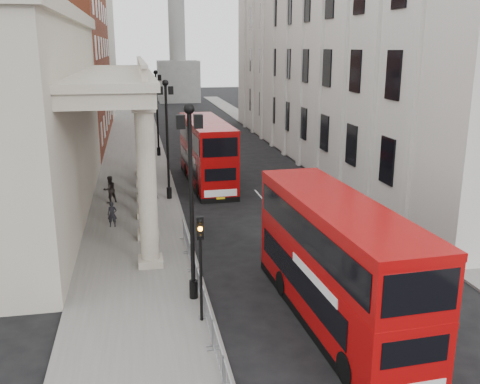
{
  "coord_description": "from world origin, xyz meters",
  "views": [
    {
      "loc": [
        -2.65,
        -17.0,
        10.54
      ],
      "look_at": [
        2.78,
        10.93,
        2.82
      ],
      "focal_mm": 40.0,
      "sensor_mm": 36.0,
      "label": 1
    }
  ],
  "objects": [
    {
      "name": "ground",
      "position": [
        0.0,
        0.0,
        0.0
      ],
      "size": [
        260.0,
        260.0,
        0.0
      ],
      "primitive_type": "plane",
      "color": "black",
      "rests_on": "ground"
    },
    {
      "name": "sidewalk_west",
      "position": [
        -3.0,
        30.0,
        0.06
      ],
      "size": [
        6.0,
        140.0,
        0.12
      ],
      "primitive_type": "cube",
      "color": "slate",
      "rests_on": "ground"
    },
    {
      "name": "sidewalk_east",
      "position": [
        13.5,
        30.0,
        0.06
      ],
      "size": [
        3.0,
        140.0,
        0.12
      ],
      "primitive_type": "cube",
      "color": "slate",
      "rests_on": "ground"
    },
    {
      "name": "kerb",
      "position": [
        -0.05,
        30.0,
        0.07
      ],
      "size": [
        0.2,
        140.0,
        0.14
      ],
      "primitive_type": "cube",
      "color": "slate",
      "rests_on": "ground"
    },
    {
      "name": "portico_building",
      "position": [
        -10.5,
        18.0,
        6.0
      ],
      "size": [
        9.0,
        28.0,
        12.0
      ],
      "primitive_type": "cube",
      "color": "#A59C8A",
      "rests_on": "ground"
    },
    {
      "name": "brick_building",
      "position": [
        -10.5,
        48.0,
        11.0
      ],
      "size": [
        9.0,
        32.0,
        22.0
      ],
      "primitive_type": "cube",
      "color": "brown",
      "rests_on": "ground"
    },
    {
      "name": "west_building_far",
      "position": [
        -10.5,
        80.0,
        10.0
      ],
      "size": [
        9.0,
        30.0,
        20.0
      ],
      "primitive_type": "cube",
      "color": "#A59C8A",
      "rests_on": "ground"
    },
    {
      "name": "east_building",
      "position": [
        16.0,
        32.0,
        12.5
      ],
      "size": [
        8.0,
        55.0,
        25.0
      ],
      "primitive_type": "cube",
      "color": "beige",
      "rests_on": "ground"
    },
    {
      "name": "monument_column",
      "position": [
        6.0,
        92.0,
        15.98
      ],
      "size": [
        8.0,
        8.0,
        54.2
      ],
      "color": "#60605E",
      "rests_on": "ground"
    },
    {
      "name": "lamp_post_south",
      "position": [
        -0.6,
        4.0,
        4.91
      ],
      "size": [
        1.05,
        0.44,
        8.32
      ],
      "color": "black",
      "rests_on": "sidewalk_west"
    },
    {
      "name": "lamp_post_mid",
      "position": [
        -0.6,
        20.0,
        4.91
      ],
      "size": [
        1.05,
        0.44,
        8.32
      ],
      "color": "black",
      "rests_on": "sidewalk_west"
    },
    {
      "name": "lamp_post_north",
      "position": [
        -0.6,
        36.0,
        4.91
      ],
      "size": [
        1.05,
        0.44,
        8.32
      ],
      "color": "black",
      "rests_on": "sidewalk_west"
    },
    {
      "name": "traffic_light",
      "position": [
        -0.5,
        1.98,
        3.11
      ],
      "size": [
        0.28,
        0.33,
        4.3
      ],
      "color": "black",
      "rests_on": "sidewalk_west"
    },
    {
      "name": "crowd_barriers",
      "position": [
        -0.35,
        2.23,
        0.67
      ],
      "size": [
        0.5,
        18.75,
        1.1
      ],
      "color": "gray",
      "rests_on": "sidewalk_west"
    },
    {
      "name": "bus_near",
      "position": [
        4.68,
        1.2,
        2.58
      ],
      "size": [
        3.31,
        11.56,
        4.94
      ],
      "rotation": [
        0.0,
        0.0,
        0.05
      ],
      "color": "#A20708",
      "rests_on": "ground"
    },
    {
      "name": "bus_far",
      "position": [
        2.68,
        24.29,
        2.63
      ],
      "size": [
        3.2,
        11.73,
        5.03
      ],
      "rotation": [
        0.0,
        0.0,
        0.03
      ],
      "color": "#8F0607",
      "rests_on": "ground"
    },
    {
      "name": "pedestrian_a",
      "position": [
        -4.34,
        14.37,
        0.89
      ],
      "size": [
        0.59,
        0.41,
        1.53
      ],
      "primitive_type": "imported",
      "rotation": [
        0.0,
        0.0,
        -0.09
      ],
      "color": "black",
      "rests_on": "sidewalk_west"
    },
    {
      "name": "pedestrian_b",
      "position": [
        -4.69,
        19.64,
        1.07
      ],
      "size": [
        1.16,
        1.08,
        1.9
      ],
      "primitive_type": "imported",
      "rotation": [
        0.0,
        0.0,
        3.66
      ],
      "color": "black",
      "rests_on": "sidewalk_west"
    },
    {
      "name": "pedestrian_c",
      "position": [
        -1.85,
        18.2,
        0.91
      ],
      "size": [
        0.88,
        0.68,
        1.59
      ],
      "primitive_type": "imported",
      "rotation": [
        0.0,
        0.0,
        6.53
      ],
      "color": "black",
      "rests_on": "sidewalk_west"
    }
  ]
}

